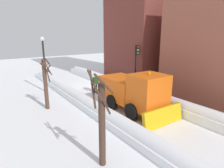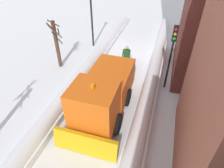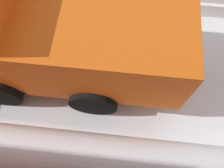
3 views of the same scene
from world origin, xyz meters
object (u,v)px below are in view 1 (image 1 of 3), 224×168
object	(u,v)px
plow_truck	(134,91)
skier	(95,82)
bare_tree_mid	(102,122)
bare_tree_near	(46,83)
traffic_light_pole	(136,60)
street_lamp	(44,58)

from	to	relation	value
plow_truck	skier	xyz separation A→B (m)	(-0.00, -5.54, -0.48)
plow_truck	bare_tree_mid	xyz separation A→B (m)	(5.00, 3.78, 0.49)
plow_truck	bare_tree_near	distance (m)	6.39
traffic_light_pole	bare_tree_near	world-z (taller)	traffic_light_pole
plow_truck	street_lamp	bearing A→B (deg)	-64.68
traffic_light_pole	street_lamp	world-z (taller)	street_lamp
plow_truck	street_lamp	xyz separation A→B (m)	(3.86, -8.15, 1.80)
traffic_light_pole	bare_tree_near	distance (m)	8.34
skier	street_lamp	xyz separation A→B (m)	(3.86, -2.61, 2.28)
skier	bare_tree_mid	xyz separation A→B (m)	(5.00, 9.31, 0.96)
skier	bare_tree_near	distance (m)	5.37
plow_truck	bare_tree_near	xyz separation A→B (m)	(5.02, -3.91, 0.50)
bare_tree_mid	skier	bearing A→B (deg)	-118.24
skier	bare_tree_mid	size ratio (longest dim) A/B	0.44
street_lamp	bare_tree_mid	xyz separation A→B (m)	(1.14, 11.93, -1.32)
plow_truck	bare_tree_mid	distance (m)	6.28
street_lamp	bare_tree_mid	bearing A→B (deg)	84.52
street_lamp	traffic_light_pole	bearing A→B (deg)	146.50
bare_tree_near	plow_truck	bearing A→B (deg)	142.09
plow_truck	street_lamp	world-z (taller)	street_lamp
traffic_light_pole	bare_tree_near	size ratio (longest dim) A/B	1.13
skier	traffic_light_pole	bearing A→B (deg)	147.25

